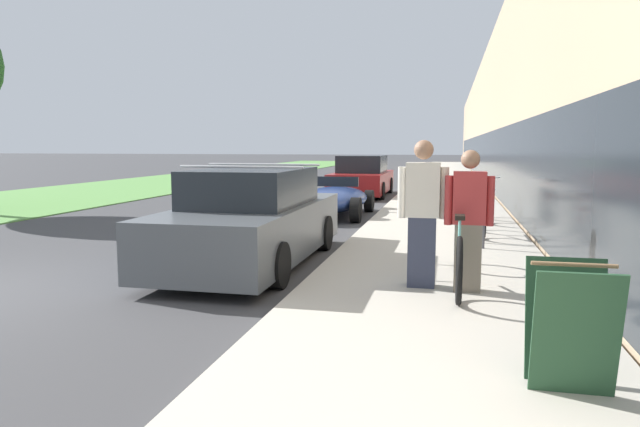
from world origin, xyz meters
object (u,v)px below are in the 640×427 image
at_px(person_bystander, 422,214).
at_px(parked_sedan_curbside, 253,220).
at_px(bike_rack_hoop, 483,216).
at_px(sandwich_board_sign, 571,325).
at_px(parked_sedan_far, 362,177).
at_px(tandem_bicycle, 458,252).
at_px(vintage_roadster_curbside, 333,199).
at_px(person_rider, 469,221).
at_px(cruiser_bike_middle, 489,203).
at_px(cruiser_bike_nearest, 482,216).

bearing_deg(person_bystander, parked_sedan_curbside, 153.41).
bearing_deg(bike_rack_hoop, sandwich_board_sign, -87.30).
bearing_deg(sandwich_board_sign, parked_sedan_far, 103.52).
height_order(tandem_bicycle, vintage_roadster_curbside, tandem_bicycle).
height_order(person_rider, person_bystander, person_bystander).
bearing_deg(cruiser_bike_middle, parked_sedan_far, 118.89).
relative_size(parked_sedan_curbside, parked_sedan_far, 1.03).
bearing_deg(cruiser_bike_middle, cruiser_bike_nearest, -96.86).
distance_m(bike_rack_hoop, vintage_roadster_curbside, 5.57).
distance_m(tandem_bicycle, person_rider, 0.56).
relative_size(tandem_bicycle, bike_rack_hoop, 3.21).
bearing_deg(vintage_roadster_curbside, tandem_bicycle, -67.09).
distance_m(tandem_bicycle, person_bystander, 0.69).
xyz_separation_m(person_bystander, parked_sedan_curbside, (-2.61, 1.30, -0.32)).
relative_size(cruiser_bike_middle, parked_sedan_curbside, 0.38).
bearing_deg(parked_sedan_curbside, bike_rack_hoop, 27.22).
distance_m(sandwich_board_sign, parked_sedan_curbside, 5.52).
bearing_deg(sandwich_board_sign, person_rider, 103.28).
distance_m(person_rider, vintage_roadster_curbside, 8.19).
relative_size(person_rider, vintage_roadster_curbside, 0.42).
bearing_deg(vintage_roadster_curbside, parked_sedan_far, 91.44).
relative_size(tandem_bicycle, vintage_roadster_curbside, 0.69).
distance_m(person_rider, bike_rack_hoop, 3.23).
bearing_deg(parked_sedan_far, cruiser_bike_middle, -61.11).
relative_size(person_rider, bike_rack_hoop, 1.95).
relative_size(cruiser_bike_nearest, parked_sedan_curbside, 0.37).
relative_size(cruiser_bike_middle, sandwich_board_sign, 1.95).
relative_size(cruiser_bike_middle, vintage_roadster_curbside, 0.45).
bearing_deg(bike_rack_hoop, cruiser_bike_nearest, 87.25).
xyz_separation_m(tandem_bicycle, cruiser_bike_nearest, (0.51, 4.03, -0.03)).
relative_size(bike_rack_hoop, parked_sedan_far, 0.19).
bearing_deg(parked_sedan_curbside, cruiser_bike_nearest, 39.91).
relative_size(tandem_bicycle, sandwich_board_sign, 3.01).
relative_size(tandem_bicycle, person_rider, 1.64).
bearing_deg(cruiser_bike_nearest, vintage_roadster_curbside, 138.21).
bearing_deg(vintage_roadster_curbside, sandwich_board_sign, -69.67).
bearing_deg(cruiser_bike_middle, bike_rack_hoop, -95.41).
bearing_deg(cruiser_bike_middle, tandem_bicycle, -97.06).
distance_m(person_rider, parked_sedan_curbside, 3.45).
bearing_deg(cruiser_bike_middle, sandwich_board_sign, -90.24).
relative_size(person_rider, sandwich_board_sign, 1.83).
bearing_deg(sandwich_board_sign, tandem_bicycle, 103.72).
xyz_separation_m(bike_rack_hoop, parked_sedan_far, (-3.65, 10.48, 0.04)).
relative_size(person_bystander, bike_rack_hoop, 2.09).
distance_m(person_rider, parked_sedan_far, 14.07).
height_order(tandem_bicycle, person_bystander, person_bystander).
bearing_deg(parked_sedan_far, cruiser_bike_nearest, -68.31).
bearing_deg(person_bystander, vintage_roadster_curbside, 109.35).
xyz_separation_m(tandem_bicycle, parked_sedan_curbside, (-3.04, 1.06, 0.17)).
bearing_deg(sandwich_board_sign, cruiser_bike_nearest, 91.79).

